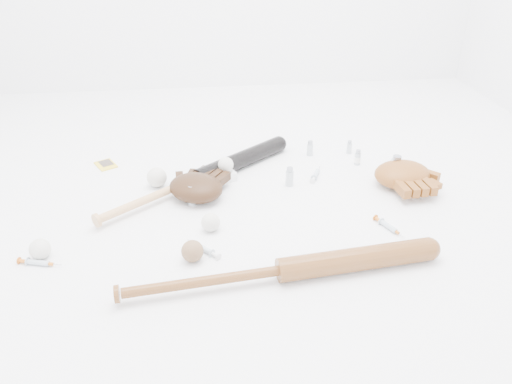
{
  "coord_description": "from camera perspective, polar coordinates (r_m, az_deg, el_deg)",
  "views": [
    {
      "loc": [
        -0.18,
        -1.54,
        0.96
      ],
      "look_at": [
        0.01,
        0.04,
        0.06
      ],
      "focal_mm": 35.0,
      "sensor_mm": 36.0,
      "label": 1
    }
  ],
  "objects": [
    {
      "name": "bat_dark",
      "position": [
        1.99,
        -6.41,
        1.72
      ],
      "size": [
        0.81,
        0.65,
        0.07
      ],
      "primitive_type": null,
      "rotation": [
        0.0,
        0.0,
        0.66
      ],
      "color": "black",
      "rests_on": "ground"
    },
    {
      "name": "trading_card",
      "position": [
        2.24,
        -16.79,
        3.0
      ],
      "size": [
        0.11,
        0.12,
        0.01
      ],
      "primitive_type": "cube",
      "rotation": [
        0.0,
        0.0,
        0.5
      ],
      "color": "yellow",
      "rests_on": "ground"
    },
    {
      "name": "syringe_3",
      "position": [
        1.78,
        14.91,
        -3.82
      ],
      "size": [
        0.09,
        0.16,
        0.02
      ],
      "primitive_type": null,
      "rotation": [
        0.0,
        0.0,
        -1.16
      ],
      "color": "#ADBCC6",
      "rests_on": "ground"
    },
    {
      "name": "syringe_0",
      "position": [
        1.69,
        -23.62,
        -7.41
      ],
      "size": [
        0.16,
        0.07,
        0.02
      ],
      "primitive_type": null,
      "rotation": [
        0.0,
        0.0,
        -0.27
      ],
      "color": "#ADBCC6",
      "rests_on": "ground"
    },
    {
      "name": "syringe_2",
      "position": [
        2.07,
        6.87,
        2.04
      ],
      "size": [
        0.09,
        0.16,
        0.02
      ],
      "primitive_type": null,
      "rotation": [
        0.0,
        0.0,
        1.13
      ],
      "color": "#ADBCC6",
      "rests_on": "ground"
    },
    {
      "name": "vial_5",
      "position": [
        2.29,
        10.62,
        5.08
      ],
      "size": [
        0.02,
        0.02,
        0.06
      ],
      "primitive_type": "cylinder",
      "color": "#ABB6BC",
      "rests_on": "ground"
    },
    {
      "name": "baseball_mid",
      "position": [
        1.7,
        -5.2,
        -3.47
      ],
      "size": [
        0.06,
        0.06,
        0.06
      ],
      "primitive_type": "sphere",
      "color": "beige",
      "rests_on": "ground"
    },
    {
      "name": "vial_0",
      "position": [
        2.19,
        11.54,
        3.91
      ],
      "size": [
        0.03,
        0.03,
        0.07
      ],
      "primitive_type": "cylinder",
      "color": "#ABB6BC",
      "rests_on": "ground"
    },
    {
      "name": "glove_tan",
      "position": [
        2.06,
        16.38,
        1.98
      ],
      "size": [
        0.29,
        0.29,
        0.1
      ],
      "primitive_type": null,
      "rotation": [
        0.0,
        0.0,
        3.23
      ],
      "color": "brown",
      "rests_on": "ground"
    },
    {
      "name": "vial_1",
      "position": [
        2.24,
        6.2,
        5.01
      ],
      "size": [
        0.03,
        0.03,
        0.07
      ],
      "primitive_type": "cylinder",
      "color": "#ABB6BC",
      "rests_on": "ground"
    },
    {
      "name": "syringe_1",
      "position": [
        1.62,
        -5.97,
        -6.49
      ],
      "size": [
        0.13,
        0.14,
        0.02
      ],
      "primitive_type": null,
      "rotation": [
        0.0,
        0.0,
        2.31
      ],
      "color": "#ADBCC6",
      "rests_on": "ground"
    },
    {
      "name": "vial_4",
      "position": [
        1.86,
        -7.36,
        -0.34
      ],
      "size": [
        0.03,
        0.03,
        0.08
      ],
      "primitive_type": "cylinder",
      "color": "#ABB6BC",
      "rests_on": "ground"
    },
    {
      "name": "vial_2",
      "position": [
        1.98,
        3.86,
        1.78
      ],
      "size": [
        0.03,
        0.03,
        0.08
      ],
      "primitive_type": "cylinder",
      "color": "#ABB6BC",
      "rests_on": "ground"
    },
    {
      "name": "baseball_upper",
      "position": [
        2.01,
        -11.27,
        1.66
      ],
      "size": [
        0.08,
        0.08,
        0.08
      ],
      "primitive_type": "sphere",
      "color": "beige",
      "rests_on": "ground"
    },
    {
      "name": "baseball_on_pedestal",
      "position": [
        2.01,
        -3.48,
        3.14
      ],
      "size": [
        0.06,
        0.06,
        0.06
      ],
      "primitive_type": "sphere",
      "color": "beige",
      "rests_on": "pedestal"
    },
    {
      "name": "baseball_left",
      "position": [
        1.71,
        -23.46,
        -6.0
      ],
      "size": [
        0.07,
        0.07,
        0.07
      ],
      "primitive_type": "sphere",
      "color": "beige",
      "rests_on": "ground"
    },
    {
      "name": "vial_3",
      "position": [
        2.09,
        15.66,
        2.7
      ],
      "size": [
        0.04,
        0.04,
        0.1
      ],
      "primitive_type": "cylinder",
      "color": "#ABB6BC",
      "rests_on": "ground"
    },
    {
      "name": "baseball_aged",
      "position": [
        1.57,
        -7.28,
        -6.72
      ],
      "size": [
        0.07,
        0.07,
        0.07
      ],
      "primitive_type": "sphere",
      "color": "brown",
      "rests_on": "ground"
    },
    {
      "name": "glove_dark",
      "position": [
        1.89,
        -6.88,
        0.53
      ],
      "size": [
        0.35,
        0.35,
        0.09
      ],
      "primitive_type": null,
      "rotation": [
        0.0,
        0.0,
        -0.61
      ],
      "color": "black",
      "rests_on": "ground"
    },
    {
      "name": "pedestal",
      "position": [
        2.03,
        -3.44,
        1.88
      ],
      "size": [
        0.09,
        0.09,
        0.04
      ],
      "primitive_type": "cube",
      "rotation": [
        0.0,
        0.0,
        0.42
      ],
      "color": "white",
      "rests_on": "ground"
    },
    {
      "name": "bat_wood",
      "position": [
        1.48,
        2.93,
        -8.92
      ],
      "size": [
        1.01,
        0.18,
        0.07
      ],
      "primitive_type": null,
      "rotation": [
        0.0,
        0.0,
        0.11
      ],
      "color": "brown",
      "rests_on": "ground"
    }
  ]
}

